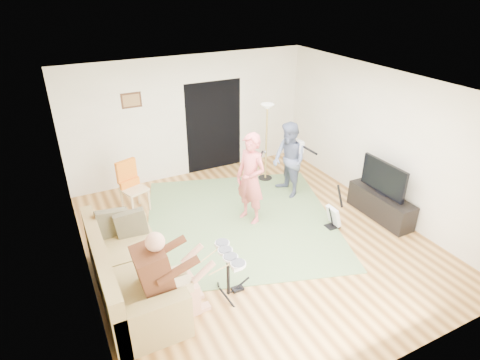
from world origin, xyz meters
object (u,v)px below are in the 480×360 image
object	(u,v)px
drum_kit	(228,276)
guitar_spare	(334,216)
tv_cabinet	(380,205)
television	(384,178)
guitarist	(289,160)
dining_chair	(134,193)
sofa	(127,277)
singer	(251,179)
torchiere_lamp	(267,129)

from	to	relation	value
drum_kit	guitar_spare	size ratio (longest dim) A/B	0.86
tv_cabinet	television	xyz separation A→B (m)	(-0.05, 0.00, 0.60)
guitarist	guitar_spare	size ratio (longest dim) A/B	1.80
tv_cabinet	dining_chair	bearing A→B (deg)	150.10
dining_chair	tv_cabinet	xyz separation A→B (m)	(4.13, -2.37, -0.12)
sofa	guitar_spare	world-z (taller)	sofa
guitar_spare	television	world-z (taller)	television
drum_kit	singer	world-z (taller)	singer
drum_kit	dining_chair	xyz separation A→B (m)	(-0.63, 2.97, 0.04)
dining_chair	television	xyz separation A→B (m)	(4.08, -2.37, 0.48)
drum_kit	tv_cabinet	size ratio (longest dim) A/B	0.54
drum_kit	singer	xyz separation A→B (m)	(1.22, 1.62, 0.54)
torchiere_lamp	television	xyz separation A→B (m)	(1.11, -2.38, -0.35)
tv_cabinet	singer	bearing A→B (deg)	155.84
drum_kit	singer	bearing A→B (deg)	52.88
sofa	television	bearing A→B (deg)	-0.66
guitar_spare	dining_chair	xyz separation A→B (m)	(-3.09, 2.27, 0.11)
guitarist	television	distance (m)	1.88
guitarist	guitar_spare	xyz separation A→B (m)	(0.07, -1.45, -0.54)
guitarist	tv_cabinet	distance (m)	1.98
dining_chair	television	bearing A→B (deg)	-50.47
television	guitar_spare	bearing A→B (deg)	174.20
tv_cabinet	guitarist	bearing A→B (deg)	125.51
guitar_spare	television	bearing A→B (deg)	-5.80
guitarist	dining_chair	distance (m)	3.16
guitar_spare	dining_chair	size ratio (longest dim) A/B	0.86
guitarist	drum_kit	bearing A→B (deg)	-47.43
sofa	singer	bearing A→B (deg)	20.92
guitar_spare	tv_cabinet	xyz separation A→B (m)	(1.04, -0.10, -0.00)
singer	tv_cabinet	world-z (taller)	singer
television	singer	bearing A→B (deg)	155.36
sofa	guitar_spare	bearing A→B (deg)	0.69
singer	television	distance (m)	2.45
torchiere_lamp	guitar_spare	bearing A→B (deg)	-86.92
guitar_spare	torchiere_lamp	bearing A→B (deg)	93.08
sofa	tv_cabinet	size ratio (longest dim) A/B	1.67
television	torchiere_lamp	bearing A→B (deg)	114.97
sofa	guitarist	world-z (taller)	guitarist
dining_chair	tv_cabinet	distance (m)	4.76
sofa	drum_kit	bearing A→B (deg)	-26.48
singer	dining_chair	xyz separation A→B (m)	(-1.85, 1.35, -0.50)
torchiere_lamp	tv_cabinet	distance (m)	2.82
sofa	television	size ratio (longest dim) A/B	2.27
drum_kit	guitarist	bearing A→B (deg)	41.87
dining_chair	tv_cabinet	world-z (taller)	dining_chair
drum_kit	guitarist	size ratio (longest dim) A/B	0.48
guitar_spare	television	distance (m)	1.16
television	dining_chair	bearing A→B (deg)	149.79
singer	drum_kit	bearing A→B (deg)	-57.37
tv_cabinet	television	bearing A→B (deg)	180.00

